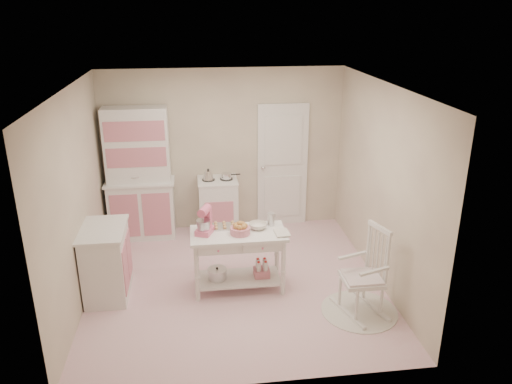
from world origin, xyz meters
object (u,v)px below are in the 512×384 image
hutch (139,174)px  bread_basket (240,231)px  rocking_chair (362,271)px  base_cabinet (106,262)px  stand_mixer (204,221)px  stove (218,207)px  work_table (239,260)px

hutch → bread_basket: 2.29m
rocking_chair → bread_basket: size_ratio=4.40×
base_cabinet → rocking_chair: (3.05, -0.80, 0.09)m
hutch → stand_mixer: hutch is taller
stove → work_table: bearing=-84.7°
base_cabinet → rocking_chair: bearing=-14.7°
base_cabinet → work_table: size_ratio=0.77×
bread_basket → stove: bearing=95.8°
hutch → stand_mixer: (0.94, -1.75, -0.07)m
base_cabinet → bread_basket: bearing=-4.1°
hutch → base_cabinet: (-0.30, -1.70, -0.58)m
rocking_chair → work_table: rocking_chair is taller
base_cabinet → bread_basket: 1.73m
stand_mixer → stove: bearing=103.7°
base_cabinet → stand_mixer: size_ratio=2.71×
work_table → bread_basket: size_ratio=4.80×
stove → bread_basket: (0.18, -1.77, 0.39)m
rocking_chair → work_table: size_ratio=0.92×
hutch → base_cabinet: size_ratio=2.26×
stove → stand_mixer: size_ratio=2.71×
base_cabinet → hutch: bearing=80.0°
stove → stand_mixer: (-0.26, -1.70, 0.51)m
rocking_chair → work_table: (-1.39, 0.73, -0.15)m
rocking_chair → base_cabinet: bearing=147.4°
hutch → work_table: hutch is taller
stove → rocking_chair: size_ratio=0.84×
rocking_chair → hutch: bearing=119.9°
stove → stand_mixer: bearing=-98.7°
work_table → stand_mixer: (-0.42, 0.02, 0.57)m
base_cabinet → stand_mixer: bearing=-2.3°
hutch → bread_basket: size_ratio=8.32×
stand_mixer → bread_basket: (0.44, -0.07, -0.12)m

